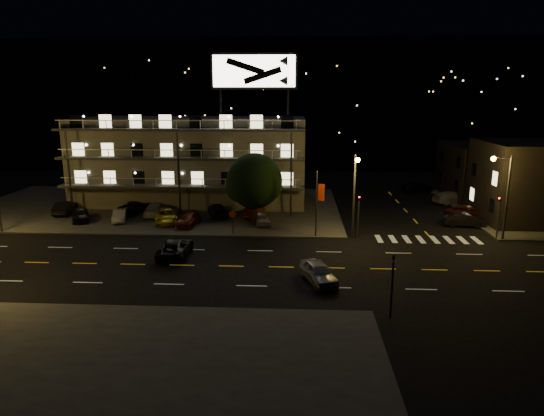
{
  "coord_description": "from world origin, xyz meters",
  "views": [
    {
      "loc": [
        3.18,
        -36.36,
        13.4
      ],
      "look_at": [
        0.83,
        8.0,
        2.93
      ],
      "focal_mm": 32.0,
      "sensor_mm": 36.0,
      "label": 1
    }
  ],
  "objects_px": {
    "lot_car_4": "(262,219)",
    "road_car_west": "(175,248)",
    "tree": "(254,183)",
    "road_car_east": "(318,272)",
    "lot_car_2": "(167,216)",
    "side_car_0": "(464,220)",
    "lot_car_7": "(157,209)"
  },
  "relations": [
    {
      "from": "lot_car_2",
      "to": "tree",
      "type": "bearing_deg",
      "value": -16.69
    },
    {
      "from": "lot_car_2",
      "to": "road_car_east",
      "type": "distance_m",
      "value": 21.91
    },
    {
      "from": "tree",
      "to": "lot_car_7",
      "type": "bearing_deg",
      "value": 163.89
    },
    {
      "from": "lot_car_4",
      "to": "road_car_west",
      "type": "distance_m",
      "value": 12.04
    },
    {
      "from": "road_car_west",
      "to": "lot_car_7",
      "type": "bearing_deg",
      "value": -68.84
    },
    {
      "from": "side_car_0",
      "to": "lot_car_7",
      "type": "bearing_deg",
      "value": 93.04
    },
    {
      "from": "lot_car_2",
      "to": "side_car_0",
      "type": "bearing_deg",
      "value": -13.27
    },
    {
      "from": "road_car_east",
      "to": "lot_car_4",
      "type": "bearing_deg",
      "value": 89.76
    },
    {
      "from": "tree",
      "to": "lot_car_4",
      "type": "relative_size",
      "value": 2.07
    },
    {
      "from": "lot_car_2",
      "to": "road_car_east",
      "type": "relative_size",
      "value": 1.13
    },
    {
      "from": "lot_car_7",
      "to": "lot_car_4",
      "type": "bearing_deg",
      "value": 166.01
    },
    {
      "from": "lot_car_4",
      "to": "road_car_east",
      "type": "relative_size",
      "value": 0.82
    },
    {
      "from": "road_car_east",
      "to": "road_car_west",
      "type": "distance_m",
      "value": 12.97
    },
    {
      "from": "lot_car_4",
      "to": "road_car_west",
      "type": "relative_size",
      "value": 0.69
    },
    {
      "from": "side_car_0",
      "to": "lot_car_2",
      "type": "bearing_deg",
      "value": 98.05
    },
    {
      "from": "lot_car_7",
      "to": "road_car_west",
      "type": "bearing_deg",
      "value": 112.8
    },
    {
      "from": "road_car_east",
      "to": "lot_car_2",
      "type": "bearing_deg",
      "value": 115.36
    },
    {
      "from": "side_car_0",
      "to": "road_car_west",
      "type": "distance_m",
      "value": 29.73
    },
    {
      "from": "road_car_east",
      "to": "lot_car_7",
      "type": "bearing_deg",
      "value": 113.75
    },
    {
      "from": "lot_car_7",
      "to": "road_car_west",
      "type": "height_order",
      "value": "lot_car_7"
    },
    {
      "from": "side_car_0",
      "to": "road_car_east",
      "type": "relative_size",
      "value": 0.96
    },
    {
      "from": "lot_car_2",
      "to": "road_car_west",
      "type": "bearing_deg",
      "value": -85.61
    },
    {
      "from": "lot_car_4",
      "to": "road_car_east",
      "type": "bearing_deg",
      "value": -85.0
    },
    {
      "from": "tree",
      "to": "road_car_west",
      "type": "height_order",
      "value": "tree"
    },
    {
      "from": "tree",
      "to": "road_car_east",
      "type": "height_order",
      "value": "tree"
    },
    {
      "from": "road_car_east",
      "to": "side_car_0",
      "type": "bearing_deg",
      "value": 26.47
    },
    {
      "from": "lot_car_4",
      "to": "lot_car_7",
      "type": "relative_size",
      "value": 0.71
    },
    {
      "from": "road_car_east",
      "to": "road_car_west",
      "type": "xyz_separation_m",
      "value": [
        -11.88,
        5.21,
        -0.02
      ]
    },
    {
      "from": "tree",
      "to": "lot_car_7",
      "type": "distance_m",
      "value": 12.21
    },
    {
      "from": "lot_car_4",
      "to": "lot_car_7",
      "type": "xyz_separation_m",
      "value": [
        -11.94,
        3.14,
        0.12
      ]
    },
    {
      "from": "side_car_0",
      "to": "road_car_west",
      "type": "height_order",
      "value": "road_car_west"
    },
    {
      "from": "side_car_0",
      "to": "road_car_west",
      "type": "xyz_separation_m",
      "value": [
        -27.63,
        -10.98,
        0.03
      ]
    }
  ]
}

